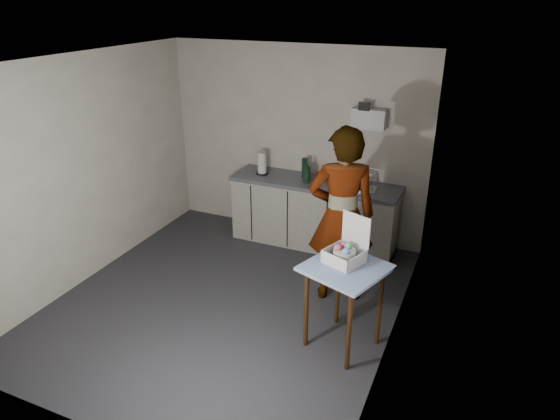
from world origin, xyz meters
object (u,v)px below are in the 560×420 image
at_px(soda_can, 319,176).
at_px(dish_rack, 361,185).
at_px(bakery_box, 346,252).
at_px(dark_bottle, 305,168).
at_px(soap_bottle, 307,172).
at_px(standing_man, 341,216).
at_px(kitchen_counter, 314,215).
at_px(side_table, 345,277).
at_px(paper_towel, 262,164).

distance_m(soda_can, dish_rack, 0.59).
bearing_deg(bakery_box, dark_bottle, 142.05).
bearing_deg(soap_bottle, standing_man, -52.48).
distance_m(soap_bottle, dark_bottle, 0.19).
distance_m(dish_rack, bakery_box, 1.82).
xyz_separation_m(soda_can, bakery_box, (0.91, -1.85, -0.00)).
distance_m(kitchen_counter, dish_rack, 0.83).
height_order(soap_bottle, soda_can, soap_bottle).
bearing_deg(dish_rack, bakery_box, -79.68).
bearing_deg(side_table, dish_rack, 120.40).
distance_m(kitchen_counter, dark_bottle, 0.65).
bearing_deg(kitchen_counter, paper_towel, -179.17).
relative_size(side_table, soap_bottle, 3.05).
bearing_deg(dark_bottle, bakery_box, -59.22).
distance_m(side_table, dish_rack, 1.92).
xyz_separation_m(dark_bottle, paper_towel, (-0.58, -0.09, 0.01)).
bearing_deg(soap_bottle, dark_bottle, 119.50).
relative_size(dish_rack, bakery_box, 0.83).
xyz_separation_m(kitchen_counter, paper_towel, (-0.76, -0.01, 0.63)).
relative_size(side_table, soda_can, 6.51).
height_order(side_table, soap_bottle, soap_bottle).
bearing_deg(soap_bottle, kitchen_counter, 44.46).
distance_m(side_table, dark_bottle, 2.32).
relative_size(side_table, paper_towel, 2.89).
bearing_deg(soda_can, kitchen_counter, -141.56).
xyz_separation_m(kitchen_counter, side_table, (0.98, -1.91, 0.34)).
bearing_deg(side_table, kitchen_counter, 136.83).
bearing_deg(dark_bottle, soap_bottle, -60.50).
bearing_deg(soap_bottle, paper_towel, 173.72).
xyz_separation_m(standing_man, soda_can, (-0.65, 1.13, -0.01)).
height_order(paper_towel, bakery_box, bakery_box).
relative_size(paper_towel, dish_rack, 0.84).
distance_m(soap_bottle, bakery_box, 2.02).
bearing_deg(soda_can, standing_man, -60.08).
bearing_deg(side_table, standing_man, 129.53).
distance_m(side_table, soap_bottle, 2.14).
bearing_deg(standing_man, bakery_box, 87.29).
bearing_deg(bakery_box, kitchen_counter, 138.86).
relative_size(standing_man, soap_bottle, 6.88).
bearing_deg(standing_man, dark_bottle, -76.17).
bearing_deg(dark_bottle, kitchen_counter, -23.87).
relative_size(kitchen_counter, bakery_box, 5.13).
bearing_deg(dish_rack, standing_man, -86.65).
bearing_deg(dish_rack, soda_can, 173.85).
xyz_separation_m(side_table, soda_can, (-0.94, 1.94, 0.21)).
relative_size(soda_can, dish_rack, 0.37).
xyz_separation_m(standing_man, dark_bottle, (-0.87, 1.17, 0.05)).
bearing_deg(dark_bottle, soda_can, -12.37).
distance_m(dark_bottle, paper_towel, 0.59).
bearing_deg(soda_can, paper_towel, -176.96).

